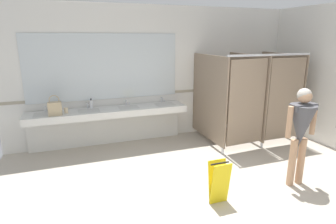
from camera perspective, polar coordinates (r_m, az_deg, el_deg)
The scene contains 11 objects.
ground_plane at distance 4.30m, azimuth 13.53°, elevation -18.67°, with size 6.84×6.90×0.10m, color #B2A899.
wall_back at distance 6.55m, azimuth -1.25°, elevation 7.79°, with size 6.84×0.12×2.98m, color silver.
wall_back_tile_band at distance 6.56m, azimuth -1.05°, elevation 3.92°, with size 6.84×0.01×0.06m, color #9E937F.
vanity_counter at distance 6.15m, azimuth -11.85°, elevation -1.15°, with size 3.28×0.60×0.97m.
mirror_panel at distance 6.16m, azimuth -12.68°, elevation 8.86°, with size 3.18×0.02×1.37m, color silver.
bathroom_stalls at distance 6.52m, azimuth 16.46°, elevation 3.12°, with size 1.97×1.51×1.98m.
person_standing at distance 4.79m, azimuth 25.29°, elevation -2.56°, with size 0.56×0.40×1.57m.
handbag at distance 5.78m, azimuth -21.89°, elevation 0.73°, with size 0.25×0.14×0.39m.
soap_dispenser at distance 6.12m, azimuth -15.25°, elevation 1.56°, with size 0.07×0.07×0.21m.
paper_cup at distance 5.89m, azimuth -19.89°, elevation 0.30°, with size 0.07×0.07×0.11m, color beige.
wet_floor_sign at distance 4.16m, azimuth 10.28°, elevation -13.75°, with size 0.28×0.19×0.63m.
Camera 1 is at (-2.08, -2.94, 2.30)m, focal length 30.16 mm.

